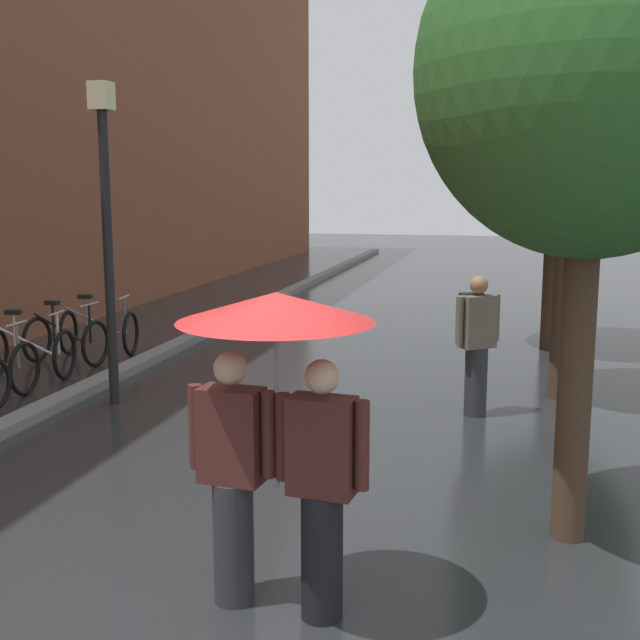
% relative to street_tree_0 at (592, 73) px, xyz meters
% --- Properties ---
extents(ground_plane, '(80.00, 80.00, 0.00)m').
position_rel_street_tree_0_xyz_m(ground_plane, '(-2.58, -1.84, -3.42)').
color(ground_plane, '#26282B').
extents(kerb_strip, '(0.30, 36.00, 0.12)m').
position_rel_street_tree_0_xyz_m(kerb_strip, '(-5.78, 8.16, -3.36)').
color(kerb_strip, slate).
rests_on(kerb_strip, ground).
extents(street_tree_0, '(2.48, 2.48, 4.76)m').
position_rel_street_tree_0_xyz_m(street_tree_0, '(0.00, 0.00, 0.00)').
color(street_tree_0, '#473323').
rests_on(street_tree_0, ground).
extents(street_tree_1, '(2.55, 2.55, 4.80)m').
position_rel_street_tree_0_xyz_m(street_tree_1, '(0.17, 4.20, 0.01)').
color(street_tree_1, '#473323').
rests_on(street_tree_1, ground).
extents(street_tree_2, '(3.11, 3.11, 5.33)m').
position_rel_street_tree_0_xyz_m(street_tree_2, '(0.21, 7.45, 0.11)').
color(street_tree_2, '#473323').
rests_on(street_tree_2, ground).
extents(parked_bicycle_3, '(1.15, 0.82, 0.96)m').
position_rel_street_tree_0_xyz_m(parked_bicycle_3, '(-6.95, 3.60, -3.05)').
color(parked_bicycle_3, black).
rests_on(parked_bicycle_3, ground).
extents(parked_bicycle_4, '(1.13, 0.77, 0.96)m').
position_rel_street_tree_0_xyz_m(parked_bicycle_4, '(-6.92, 4.49, -3.05)').
color(parked_bicycle_4, black).
rests_on(parked_bicycle_4, ground).
extents(parked_bicycle_5, '(1.17, 0.85, 0.96)m').
position_rel_street_tree_0_xyz_m(parked_bicycle_5, '(-6.79, 5.25, -3.05)').
color(parked_bicycle_5, black).
rests_on(parked_bicycle_5, ground).
extents(couple_under_umbrella, '(1.21, 1.21, 2.03)m').
position_rel_street_tree_0_xyz_m(couple_under_umbrella, '(-1.86, -1.49, -2.03)').
color(couple_under_umbrella, '#2D2D33').
rests_on(couple_under_umbrella, ground).
extents(street_lamp_post, '(0.24, 0.24, 3.85)m').
position_rel_street_tree_0_xyz_m(street_lamp_post, '(-5.18, 2.67, -1.15)').
color(street_lamp_post, black).
rests_on(street_lamp_post, ground).
extents(pedestrian_walking_midground, '(0.49, 0.45, 1.65)m').
position_rel_street_tree_0_xyz_m(pedestrian_walking_midground, '(-0.83, 3.18, -2.55)').
color(pedestrian_walking_midground, '#2D2D33').
rests_on(pedestrian_walking_midground, ground).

